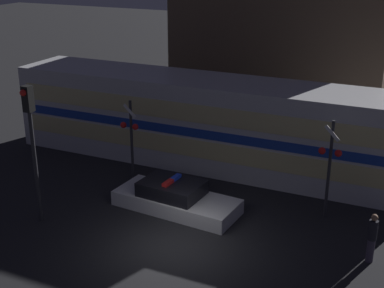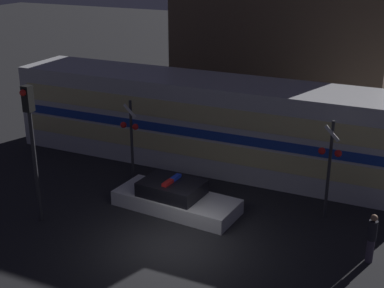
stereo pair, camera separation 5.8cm
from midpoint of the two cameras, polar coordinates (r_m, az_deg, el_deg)
name	(u,v)px [view 1 (the left image)]	position (r m, az deg, el deg)	size (l,w,h in m)	color
ground_plane	(176,247)	(18.14, -1.82, -10.92)	(120.00, 120.00, 0.00)	black
train	(205,122)	(24.08, 1.33, 2.39)	(18.29, 3.18, 3.93)	silver
police_car	(175,198)	(20.35, -1.89, -5.80)	(4.89, 2.24, 1.22)	silver
pedestrian	(372,238)	(17.87, 18.56, -9.44)	(0.28, 0.28, 1.67)	#3F384C
crossing_signal_near	(330,162)	(19.61, 14.38, -1.87)	(0.83, 0.32, 3.73)	#2D2D33
crossing_signal_far	(131,134)	(22.36, -6.64, 1.10)	(0.83, 0.32, 3.48)	#2D2D33
traffic_light_corner	(31,131)	(19.14, -16.86, 1.30)	(0.30, 0.46, 5.05)	#2D2D33
building_left	(283,31)	(31.84, 9.63, 11.77)	(11.98, 5.73, 9.52)	brown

